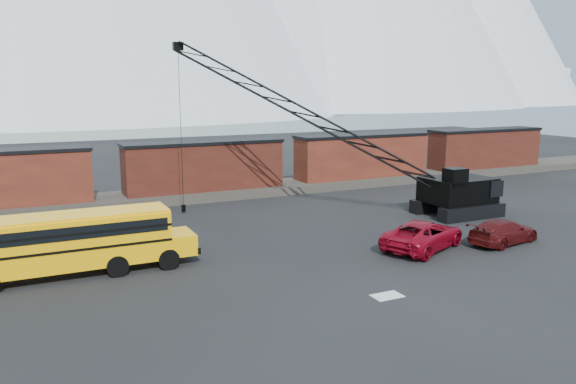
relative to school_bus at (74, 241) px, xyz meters
name	(u,v)px	position (x,y,z in m)	size (l,w,h in m)	color
ground	(334,272)	(12.02, -5.24, -1.79)	(160.00, 160.00, 0.00)	black
gravel_berm	(205,193)	(12.02, 16.76, -1.44)	(120.00, 5.00, 0.70)	#4C463E
boxcar_mid	(204,166)	(12.02, 16.76, 0.97)	(13.70, 3.10, 4.17)	#4C1D15
boxcar_east_near	(362,156)	(28.02, 16.76, 0.97)	(13.70, 3.10, 4.17)	#431A13
boxcar_east_far	(485,148)	(44.02, 16.76, 0.97)	(13.70, 3.10, 4.17)	#4C1D15
snow_patch	(387,296)	(12.52, -9.24, -1.78)	(1.40, 0.90, 0.02)	silver
school_bus	(74,241)	(0.00, 0.00, 0.00)	(11.65, 2.65, 3.19)	#F8AB05
red_pickup	(423,235)	(18.89, -3.89, -0.95)	(2.82, 6.11, 1.70)	maroon
maroon_suv	(503,232)	(24.04, -5.08, -1.05)	(2.08, 5.10, 1.48)	#420B0C
crawler_crane	(310,117)	(17.01, 6.92, 5.49)	(21.44, 12.05, 12.76)	black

